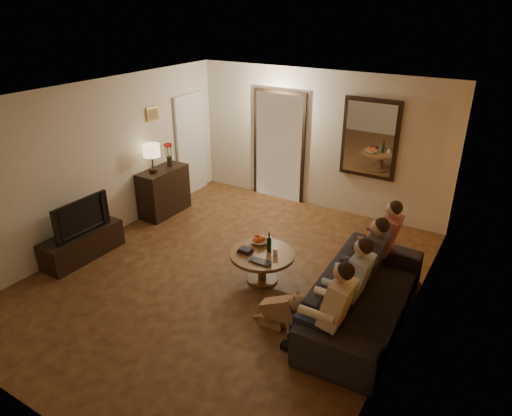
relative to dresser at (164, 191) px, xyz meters
The scene contains 33 objects.
floor 2.58m from the dresser, 27.68° to the right, with size 5.00×6.00×0.01m, color #401D11.
ceiling 3.34m from the dresser, 27.68° to the right, with size 5.00×6.00×0.01m, color white.
back_wall 3.02m from the dresser, 38.96° to the left, with size 5.00×0.02×2.60m, color beige.
front_wall 4.83m from the dresser, 61.71° to the right, with size 5.00×0.02×2.60m, color beige.
left_wall 1.48m from the dresser, 101.96° to the right, with size 0.02×6.00×2.60m, color beige.
right_wall 4.97m from the dresser, 13.96° to the right, with size 0.02×6.00×2.60m, color beige.
orange_accent 4.96m from the dresser, 13.98° to the right, with size 0.01×6.00×2.60m, color #D06323.
kitchen_doorway 2.39m from the dresser, 51.14° to the left, with size 1.00×0.06×2.10m, color #FFE0A5.
door_trim 2.38m from the dresser, 50.98° to the left, with size 1.12×0.04×2.22m, color black.
fridge_glimpse 2.52m from the dresser, 46.71° to the left, with size 0.45×0.03×1.70m, color silver.
mirror_frame 3.85m from the dresser, 28.70° to the left, with size 1.00×0.05×1.40m, color black.
mirror_glass 3.84m from the dresser, 28.29° to the left, with size 0.86×0.02×1.26m, color white.
white_door 1.28m from the dresser, 100.62° to the left, with size 0.06×0.85×2.04m, color white.
framed_art 1.43m from the dresser, 151.49° to the left, with size 0.03×0.28×0.24m, color #B28C33.
art_canvas 1.43m from the dresser, 149.76° to the left, with size 0.01×0.22×0.18m, color brown.
dresser is the anchor object (origin of this frame).
table_lamp 0.74m from the dresser, 90.00° to the right, with size 0.30×0.30×0.54m, color beige, non-canonical shape.
flower_vase 0.69m from the dresser, 90.00° to the left, with size 0.14×0.14×0.44m, color red, non-canonical shape.
tv_stand 1.92m from the dresser, 90.00° to the right, with size 0.45×1.30×0.43m, color black.
tv 1.93m from the dresser, 90.00° to the right, with size 0.13×0.98×0.56m, color black.
sofa 4.42m from the dresser, 14.58° to the right, with size 0.96×2.45×0.72m, color black.
person_a 4.64m from the dresser, 25.72° to the right, with size 0.60×0.40×1.20m, color tan, non-canonical shape.
person_b 4.41m from the dresser, 18.68° to the right, with size 0.60×0.40×1.20m, color tan, non-canonical shape.
person_c 4.26m from the dresser, 11.01° to the right, with size 0.60×0.40×1.20m, color tan, non-canonical shape.
person_d 4.19m from the dresser, ahead, with size 0.60×0.40×1.20m, color tan, non-canonical shape.
dog 3.90m from the dresser, 27.57° to the right, with size 0.56×0.24×0.56m, color #A56D4C, non-canonical shape.
coffee_table 2.93m from the dresser, 20.43° to the right, with size 0.92×0.92×0.45m, color brown.
bowl 2.68m from the dresser, 17.36° to the right, with size 0.26×0.26×0.06m, color white.
oranges 2.68m from the dresser, 17.36° to the right, with size 0.20×0.20×0.08m, color #D64512, non-canonical shape.
wine_bottle 2.94m from the dresser, 18.26° to the right, with size 0.07×0.07×0.31m, color black, non-canonical shape.
wine_glass 3.08m from the dresser, 18.39° to the right, with size 0.06×0.06×0.10m, color silver.
book_stack 2.76m from the dresser, 23.97° to the right, with size 0.20×0.15×0.07m, color black, non-canonical shape.
laptop 3.12m from the dresser, 24.60° to the right, with size 0.33×0.21×0.03m, color black.
Camera 1 is at (3.31, -4.65, 3.71)m, focal length 32.00 mm.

